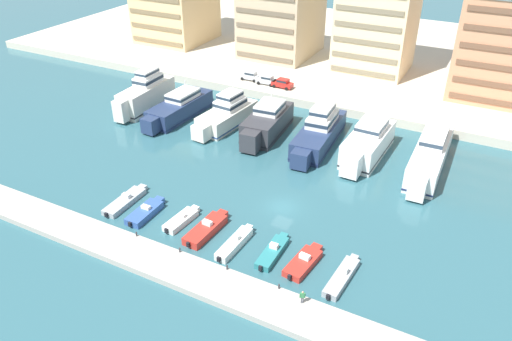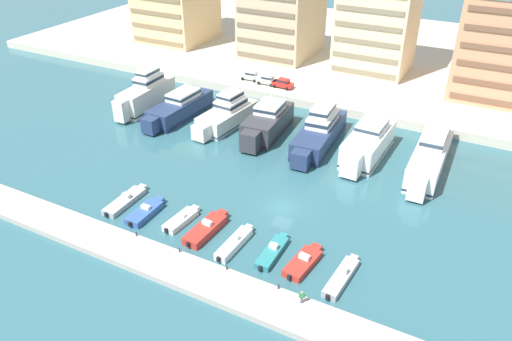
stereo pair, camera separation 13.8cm
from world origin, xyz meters
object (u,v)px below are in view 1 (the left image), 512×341
motorboat_red_center_left (206,229)px  motorboat_white_center (235,243)px  motorboat_blue_left (146,212)px  motorboat_grey_right (342,277)px  car_silver_left (267,80)px  car_red_mid_left (283,83)px  yacht_white_center_right (367,143)px  motorboat_white_mid_left (182,220)px  yacht_navy_left (179,108)px  yacht_ivory_mid_left (227,114)px  pedestrian_near_edge (302,296)px  yacht_white_mid_right (430,154)px  car_silver_far_left (250,75)px  motorboat_teal_center_right (273,252)px  yacht_ivory_far_left (146,94)px  yacht_navy_center (319,131)px  motorboat_red_mid_right (304,262)px  motorboat_grey_far_left (126,201)px  yacht_charcoal_center_left (267,123)px

motorboat_red_center_left → motorboat_white_center: size_ratio=1.08×
motorboat_blue_left → motorboat_grey_right: size_ratio=0.87×
car_silver_left → car_red_mid_left: size_ratio=0.99×
yacht_white_center_right → motorboat_grey_right: (5.76, -27.51, -1.80)m
motorboat_blue_left → motorboat_white_mid_left: 5.03m
yacht_navy_left → yacht_ivory_mid_left: (9.11, 1.09, 0.21)m
car_red_mid_left → pedestrian_near_edge: car_red_mid_left is taller
yacht_white_mid_right → car_silver_far_left: yacht_white_mid_right is taller
motorboat_white_mid_left → car_silver_far_left: bearing=107.5°
motorboat_teal_center_right → car_silver_far_left: car_silver_far_left is taller
yacht_ivory_far_left → motorboat_teal_center_right: bearing=-34.1°
motorboat_teal_center_right → pedestrian_near_edge: size_ratio=4.46×
yacht_ivory_far_left → yacht_navy_center: yacht_ivory_far_left is taller
motorboat_grey_right → car_silver_far_left: 56.47m
yacht_ivory_mid_left → motorboat_grey_right: size_ratio=2.04×
motorboat_red_mid_right → motorboat_grey_right: size_ratio=0.87×
yacht_white_center_right → motorboat_white_mid_left: size_ratio=2.60×
yacht_ivory_far_left → yacht_white_center_right: size_ratio=0.98×
motorboat_white_mid_left → motorboat_red_mid_right: bearing=-0.7°
car_silver_left → motorboat_white_center: bearing=-67.8°
motorboat_grey_far_left → motorboat_grey_right: motorboat_grey_right is taller
yacht_navy_center → car_silver_left: 23.30m
yacht_charcoal_center_left → motorboat_white_mid_left: yacht_charcoal_center_left is taller
yacht_ivory_far_left → yacht_navy_center: 33.22m
yacht_ivory_mid_left → car_red_mid_left: 16.67m
yacht_ivory_far_left → motorboat_white_mid_left: 36.74m
yacht_ivory_far_left → motorboat_white_mid_left: yacht_ivory_far_left is taller
motorboat_grey_far_left → car_silver_left: 43.36m
yacht_navy_left → motorboat_red_mid_right: 43.41m
motorboat_blue_left → motorboat_teal_center_right: (17.67, 0.67, -0.06)m
motorboat_white_center → car_red_mid_left: size_ratio=1.70×
motorboat_white_mid_left → pedestrian_near_edge: size_ratio=3.93×
motorboat_white_mid_left → motorboat_red_center_left: motorboat_red_center_left is taller
motorboat_red_center_left → motorboat_white_center: (4.37, -0.73, -0.03)m
motorboat_blue_left → motorboat_grey_far_left: bearing=167.8°
motorboat_red_center_left → motorboat_red_mid_right: motorboat_red_center_left is taller
motorboat_grey_right → car_red_mid_left: 51.51m
motorboat_white_center → motorboat_teal_center_right: (4.53, 0.81, -0.09)m
yacht_navy_left → motorboat_white_mid_left: size_ratio=2.81×
motorboat_red_center_left → yacht_white_mid_right: bearing=54.3°
yacht_charcoal_center_left → motorboat_red_mid_right: 32.50m
motorboat_grey_right → yacht_white_mid_right: bearing=83.4°
car_silver_left → pedestrian_near_edge: 57.28m
yacht_charcoal_center_left → motorboat_white_center: bearing=-70.5°
yacht_charcoal_center_left → motorboat_blue_left: bearing=-96.9°
yacht_ivory_far_left → motorboat_blue_left: 34.07m
motorboat_white_mid_left → motorboat_teal_center_right: bearing=-0.7°
yacht_ivory_mid_left → motorboat_grey_right: yacht_ivory_mid_left is taller
motorboat_teal_center_right → motorboat_red_mid_right: bearing=-0.5°
yacht_navy_left → motorboat_teal_center_right: yacht_navy_left is taller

